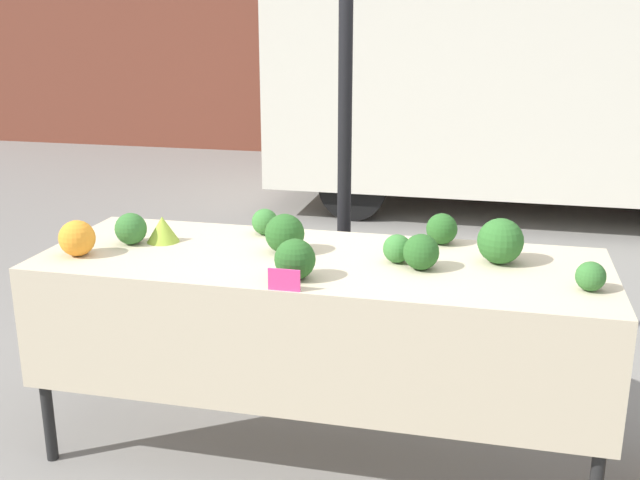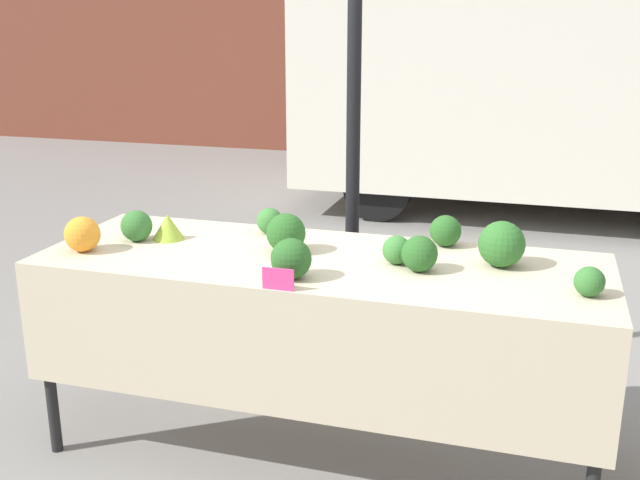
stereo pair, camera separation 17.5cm
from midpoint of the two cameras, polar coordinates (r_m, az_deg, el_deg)
ground_plane at (r=3.53m, az=-1.47°, el=-15.51°), size 40.00×40.00×0.00m
tent_pole at (r=3.77m, az=0.55°, el=6.13°), size 0.07×0.07×2.38m
parked_truck at (r=7.85m, az=14.19°, el=11.04°), size 4.99×2.26×2.20m
market_table at (r=3.11m, az=-1.91°, el=-3.68°), size 2.38×0.85×0.90m
orange_cauliflower at (r=3.35m, az=-19.46°, el=0.12°), size 0.15×0.15×0.15m
romanesco_head at (r=3.45m, az=-13.33°, el=0.80°), size 0.15×0.15×0.12m
broccoli_head_0 at (r=2.90m, az=18.32°, el=-2.66°), size 0.11×0.11×0.11m
broccoli_head_1 at (r=3.20m, az=-4.27°, el=0.48°), size 0.17×0.17×0.17m
broccoli_head_2 at (r=3.12m, az=12.03°, el=-0.10°), size 0.19×0.19×0.19m
broccoli_head_3 at (r=3.35m, az=7.79°, el=0.83°), size 0.14×0.14×0.14m
broccoli_head_4 at (r=3.08m, az=4.29°, el=-0.67°), size 0.12×0.12×0.12m
broccoli_head_5 at (r=3.00m, az=6.06°, el=-0.93°), size 0.15×0.15×0.15m
broccoli_head_6 at (r=2.87m, az=-3.66°, el=-1.49°), size 0.16×0.16×0.16m
broccoli_head_7 at (r=3.45m, az=-15.64°, el=0.82°), size 0.14×0.14×0.14m
broccoli_head_8 at (r=3.49m, az=-5.66°, el=1.39°), size 0.12×0.12×0.12m
price_sign at (r=2.77m, az=-4.57°, el=-3.07°), size 0.12×0.01×0.08m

